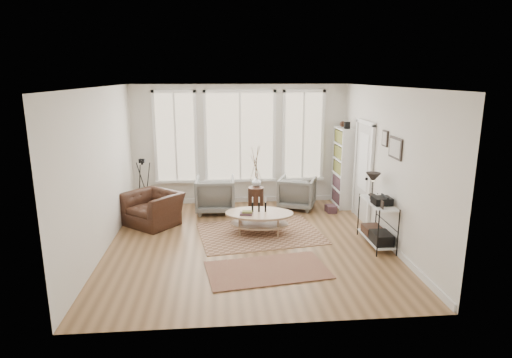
{
  "coord_description": "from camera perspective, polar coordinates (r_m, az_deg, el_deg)",
  "views": [
    {
      "loc": [
        -0.53,
        -7.59,
        3.09
      ],
      "look_at": [
        0.2,
        0.6,
        1.1
      ],
      "focal_mm": 30.0,
      "sensor_mm": 36.0,
      "label": 1
    }
  ],
  "objects": [
    {
      "name": "coffee_table",
      "position": [
        8.58,
        0.38,
        -5.1
      ],
      "size": [
        1.47,
        1.05,
        0.63
      ],
      "color": "tan",
      "rests_on": "ground"
    },
    {
      "name": "wall_art",
      "position": [
        8.04,
        17.75,
        4.28
      ],
      "size": [
        0.04,
        0.88,
        0.44
      ],
      "color": "black",
      "rests_on": "ground"
    },
    {
      "name": "armchair_left",
      "position": [
        9.94,
        -5.45,
        -2.08
      ],
      "size": [
        0.9,
        0.93,
        0.83
      ],
      "primitive_type": "imported",
      "rotation": [
        0.0,
        0.0,
        3.12
      ],
      "color": "slate",
      "rests_on": "ground"
    },
    {
      "name": "rug_runner",
      "position": [
        7.12,
        1.53,
        -12.01
      ],
      "size": [
        2.08,
        1.35,
        0.01
      ],
      "primitive_type": "cube",
      "rotation": [
        0.0,
        0.0,
        0.15
      ],
      "color": "maroon",
      "rests_on": "ground"
    },
    {
      "name": "door",
      "position": [
        9.48,
        14.12,
        1.21
      ],
      "size": [
        0.09,
        1.06,
        2.22
      ],
      "color": "silver",
      "rests_on": "ground"
    },
    {
      "name": "bay_window",
      "position": [
        10.42,
        -2.14,
        5.43
      ],
      "size": [
        4.14,
        0.12,
        2.24
      ],
      "color": "beige",
      "rests_on": "ground"
    },
    {
      "name": "vase",
      "position": [
        10.09,
        0.06,
        -0.3
      ],
      "size": [
        0.22,
        0.22,
        0.23
      ],
      "primitive_type": "imported",
      "rotation": [
        0.0,
        0.0,
        -0.01
      ],
      "color": "silver",
      "rests_on": "side_table"
    },
    {
      "name": "rug_main",
      "position": [
        8.68,
        0.52,
        -7.21
      ],
      "size": [
        2.62,
        2.12,
        0.01
      ],
      "primitive_type": "cube",
      "rotation": [
        0.0,
        0.0,
        0.15
      ],
      "color": "brown",
      "rests_on": "ground"
    },
    {
      "name": "armchair_right",
      "position": [
        10.24,
        5.5,
        -1.81
      ],
      "size": [
        1.05,
        1.07,
        0.76
      ],
      "primitive_type": "imported",
      "rotation": [
        0.0,
        0.0,
        2.77
      ],
      "color": "slate",
      "rests_on": "ground"
    },
    {
      "name": "tripod_camera",
      "position": [
        10.09,
        -14.75,
        -1.22
      ],
      "size": [
        0.45,
        0.45,
        1.27
      ],
      "color": "black",
      "rests_on": "ground"
    },
    {
      "name": "book_stack_far",
      "position": [
        10.12,
        9.95,
        -3.91
      ],
      "size": [
        0.27,
        0.3,
        0.16
      ],
      "primitive_type": "cube",
      "rotation": [
        0.0,
        0.0,
        0.34
      ],
      "color": "maroon",
      "rests_on": "ground"
    },
    {
      "name": "accent_chair",
      "position": [
        9.34,
        -13.58,
        -3.86
      ],
      "size": [
        1.42,
        1.4,
        0.69
      ],
      "primitive_type": "imported",
      "rotation": [
        0.0,
        0.0,
        -0.69
      ],
      "color": "#3A2117",
      "rests_on": "ground"
    },
    {
      "name": "book_stack_near",
      "position": [
        10.09,
        9.99,
        -3.94
      ],
      "size": [
        0.21,
        0.27,
        0.17
      ],
      "primitive_type": "cube",
      "rotation": [
        0.0,
        0.0,
        -0.02
      ],
      "color": "maroon",
      "rests_on": "ground"
    },
    {
      "name": "side_table",
      "position": [
        9.94,
        -0.02,
        -0.08
      ],
      "size": [
        0.37,
        0.37,
        1.54
      ],
      "color": "#3A2117",
      "rests_on": "ground"
    },
    {
      "name": "room",
      "position": [
        7.81,
        -0.94,
        1.31
      ],
      "size": [
        5.5,
        5.54,
        2.9
      ],
      "color": "#946B43",
      "rests_on": "ground"
    },
    {
      "name": "low_shelf",
      "position": [
        8.26,
        15.87,
        -5.12
      ],
      "size": [
        0.38,
        1.08,
        1.3
      ],
      "color": "white",
      "rests_on": "ground"
    },
    {
      "name": "bookcase",
      "position": [
        10.47,
        11.48,
        1.57
      ],
      "size": [
        0.31,
        0.85,
        2.06
      ],
      "color": "white",
      "rests_on": "ground"
    }
  ]
}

